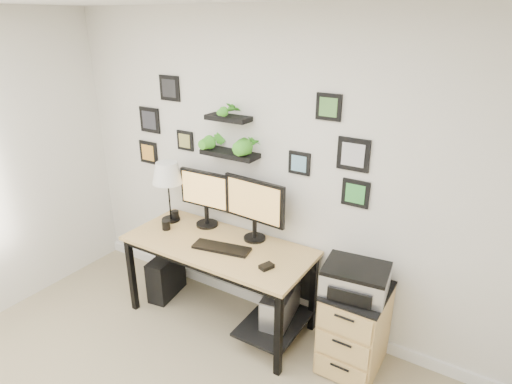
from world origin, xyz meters
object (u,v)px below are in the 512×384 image
Objects in this scene: table_lamp at (167,174)px; monitor_left at (205,195)px; mug at (166,225)px; monitor_right at (254,205)px; pc_tower_black at (166,276)px; file_cabinet at (354,328)px; desk at (224,256)px; pc_tower_grey at (280,313)px; printer at (356,279)px.

monitor_left is at bearing 13.73° from table_lamp.
mug is (0.09, -0.16, -0.41)m from table_lamp.
table_lamp is (-0.86, -0.09, 0.13)m from monitor_right.
file_cabinet reaches higher than pc_tower_black.
monitor_right is at bearing 46.48° from desk.
pc_tower_grey is (1.22, 0.05, 0.02)m from pc_tower_black.
printer is at bearing -7.79° from pc_tower_black.
mug is at bearing -60.22° from table_lamp.
table_lamp is at bearing 119.78° from mug.
pc_tower_black is at bearing -95.03° from table_lamp.
monitor_right reaches higher than pc_tower_grey.
pc_tower_grey is at bearing 179.34° from printer.
pc_tower_grey is 0.63m from file_cabinet.
desk reaches higher than pc_tower_grey.
monitor_right reaches higher than monitor_left.
monitor_left reaches higher than pc_tower_grey.
table_lamp reaches higher than monitor_right.
table_lamp reaches higher than pc_tower_grey.
mug reaches higher than desk.
file_cabinet is at bearing 3.95° from mug.
pc_tower_grey is at bearing -177.98° from file_cabinet.
desk is at bearing -30.02° from monitor_left.
mug is at bearing -176.97° from printer.
printer reaches higher than desk.
desk is 19.35× the size of mug.
monitor_right is at bearing 4.07° from pc_tower_black.
table_lamp is 6.80× the size of mug.
table_lamp is at bearing 171.39° from desk.
monitor_right is at bearing 0.12° from monitor_left.
pc_tower_black is 0.60× the size of file_cabinet.
desk is 2.75× the size of monitor_right.
file_cabinet is at bearing -6.91° from pc_tower_black.
file_cabinet is (1.47, -0.13, -0.72)m from monitor_left.
file_cabinet is at bearing 2.90° from desk.
monitor_left is 1.64m from file_cabinet.
desk is at bearing -8.61° from table_lamp.
printer reaches higher than pc_tower_grey.
table_lamp is at bearing -174.21° from monitor_right.
file_cabinet is at bearing 56.52° from printer.
pc_tower_grey is 1.00× the size of printer.
mug is 0.20× the size of pc_tower_black.
mug is (-0.76, -0.25, -0.28)m from monitor_right.
monitor_right is at bearing 5.79° from table_lamp.
desk is 0.89m from table_lamp.
table_lamp reaches higher than printer.
monitor_right reaches higher than printer.
monitor_left is 1.27× the size of pc_tower_black.
monitor_right is 1.44× the size of pc_tower_black.
pc_tower_grey is (0.53, 0.04, -0.40)m from desk.
pc_tower_black is at bearing 156.07° from mug.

